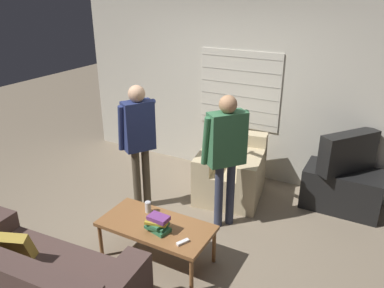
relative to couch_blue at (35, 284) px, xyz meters
The scene contains 12 objects.
ground_plane 1.48m from the couch_blue, 72.65° to the left, with size 16.00×16.00×0.00m, color #7F705B.
wall_back 3.58m from the couch_blue, 82.73° to the left, with size 5.20×0.08×2.55m.
couch_blue is the anchor object (origin of this frame).
armchair_beige 2.77m from the couch_blue, 75.36° to the left, with size 0.96×1.02×0.83m.
coffee_table 1.21m from the couch_blue, 62.88° to the left, with size 1.17×0.57×0.44m.
tv_stand 3.70m from the couch_blue, 55.66° to the left, with size 0.94×0.55×0.53m.
tv 3.74m from the couch_blue, 55.70° to the left, with size 0.64×0.75×0.51m.
person_left_standing 2.02m from the couch_blue, 96.38° to the left, with size 0.56×0.71×1.62m.
person_right_standing 2.31m from the couch_blue, 65.79° to the left, with size 0.50×0.78×1.62m.
book_stack 1.19m from the couch_blue, 57.89° to the left, with size 0.26×0.21×0.17m.
soda_can 1.29m from the couch_blue, 74.08° to the left, with size 0.07×0.07×0.13m.
spare_remote 1.34m from the couch_blue, 44.82° to the left, with size 0.09×0.13×0.02m.
Camera 1 is at (1.96, -2.96, 2.67)m, focal length 35.00 mm.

